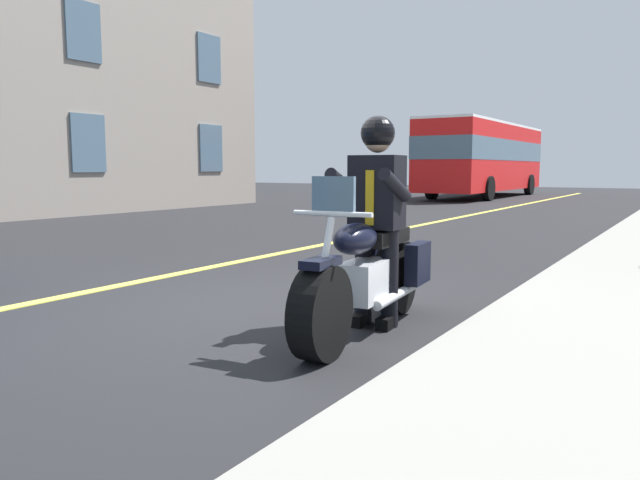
# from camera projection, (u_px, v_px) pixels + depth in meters

# --- Properties ---
(ground_plane) EXTENTS (80.00, 80.00, 0.00)m
(ground_plane) POSITION_uv_depth(u_px,v_px,m) (252.00, 310.00, 5.66)
(ground_plane) COLOR black
(lane_center_stripe) EXTENTS (60.00, 0.16, 0.01)m
(lane_center_stripe) POSITION_uv_depth(u_px,v_px,m) (110.00, 287.00, 6.72)
(lane_center_stripe) COLOR #E5DB4C
(lane_center_stripe) RESTS_ON ground_plane
(motorcycle_main) EXTENTS (2.22, 0.74, 1.26)m
(motorcycle_main) POSITION_uv_depth(u_px,v_px,m) (367.00, 276.00, 4.90)
(motorcycle_main) COLOR black
(motorcycle_main) RESTS_ON ground_plane
(rider_main) EXTENTS (0.66, 0.59, 1.74)m
(rider_main) POSITION_uv_depth(u_px,v_px,m) (376.00, 202.00, 5.00)
(rider_main) COLOR black
(rider_main) RESTS_ON ground_plane
(bus_near) EXTENTS (11.05, 2.70, 3.30)m
(bus_near) POSITION_uv_depth(u_px,v_px,m) (484.00, 156.00, 27.64)
(bus_near) COLOR red
(bus_near) RESTS_ON ground_plane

